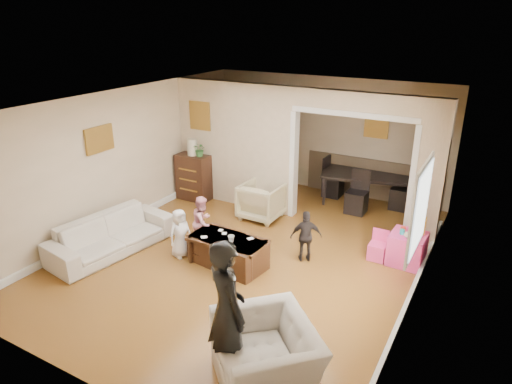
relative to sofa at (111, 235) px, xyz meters
The scene contains 27 objects.
floor 2.42m from the sofa, 28.38° to the left, with size 7.00×7.00×0.00m, color #986227.
partition_left 3.19m from the sofa, 75.97° to the left, with size 2.75×0.18×2.60m, color beige.
partition_right 5.53m from the sofa, 32.67° to the left, with size 0.55×0.18×2.60m, color beige.
partition_header 4.84m from the sofa, 42.49° to the left, with size 2.22×0.18×0.35m, color beige.
window_pane 5.05m from the sofa, ahead, with size 0.03×0.95×1.10m, color white.
framed_art_partition 3.23m from the sofa, 91.83° to the left, with size 0.45×0.03×0.55m, color brown.
framed_art_sofa_wall 1.69m from the sofa, 138.05° to the left, with size 0.03×0.55×0.40m, color brown.
framed_art_alcove 5.76m from the sofa, 54.98° to the left, with size 0.45×0.03×0.55m, color brown.
sofa is the anchor object (origin of this frame).
armchair_back 2.96m from the sofa, 57.42° to the left, with size 0.78×0.80×0.73m, color #C4B588.
armchair_front 4.01m from the sofa, 20.16° to the right, with size 1.16×1.01×0.75m, color beige.
dresser 2.68m from the sofa, 94.33° to the left, with size 0.74×0.41×1.01m, color #341B0F.
table_lamp 2.81m from the sofa, 94.33° to the left, with size 0.22×0.22×0.36m, color beige.
potted_plant 2.80m from the sofa, 90.04° to the left, with size 0.28×0.24×0.31m, color #387232.
coffee_table 2.09m from the sofa, 16.74° to the left, with size 1.26×0.63×0.47m, color #3A2012.
coffee_cup 2.18m from the sofa, 14.72° to the left, with size 0.11×0.11×0.10m, color beige.
play_table 4.99m from the sofa, 24.62° to the left, with size 0.55×0.55×0.53m, color #F5409C.
cereal_box 5.15m from the sofa, 25.08° to the left, with size 0.20×0.07×0.30m, color yellow.
cyan_cup 4.88m from the sofa, 24.58° to the left, with size 0.08×0.08×0.08m, color #23B1B1.
toy_block 4.94m from the sofa, 26.47° to the left, with size 0.08×0.06×0.05m, color red.
play_bowl 4.99m from the sofa, 23.13° to the left, with size 0.21×0.21×0.05m, color white.
dining_table 5.37m from the sofa, 53.76° to the left, with size 1.90×1.06×0.67m, color black.
adult_person 3.66m from the sofa, 23.70° to the right, with size 0.62×0.41×1.71m, color black.
child_kneel_a 1.24m from the sofa, 21.45° to the left, with size 0.42×0.27×0.85m, color white.
child_kneel_b 1.59m from the sofa, 34.78° to the left, with size 0.46×0.36×0.96m, color pink.
child_toddler 3.34m from the sofa, 23.91° to the left, with size 0.52×0.22×0.89m, color black.
craft_papers 2.04m from the sofa, 18.88° to the left, with size 0.81×0.45×0.00m.
Camera 1 is at (3.49, -6.02, 3.84)m, focal length 31.86 mm.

